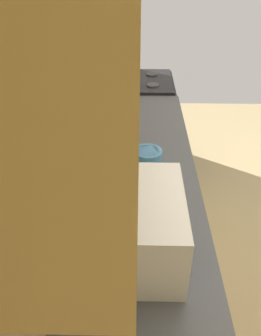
% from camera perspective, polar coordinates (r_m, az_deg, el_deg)
% --- Properties ---
extents(wall_back, '(3.97, 0.12, 2.72)m').
position_cam_1_polar(wall_back, '(1.82, -10.33, 12.65)').
color(wall_back, beige).
rests_on(wall_back, ground_plane).
extents(counter_run, '(3.06, 0.65, 0.88)m').
position_cam_1_polar(counter_run, '(2.01, 1.24, -17.03)').
color(counter_run, tan).
rests_on(counter_run, ground_plane).
extents(oven_range, '(0.68, 0.64, 1.06)m').
position_cam_1_polar(oven_range, '(3.50, 1.46, 7.34)').
color(oven_range, black).
rests_on(oven_range, ground_plane).
extents(microwave, '(0.50, 0.40, 0.29)m').
position_cam_1_polar(microwave, '(1.42, 0.74, -9.36)').
color(microwave, white).
rests_on(microwave, counter_run).
extents(bowl, '(0.17, 0.17, 0.06)m').
position_cam_1_polar(bowl, '(2.09, 2.83, 2.27)').
color(bowl, '#4C8CBF').
rests_on(bowl, counter_run).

